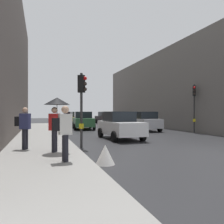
% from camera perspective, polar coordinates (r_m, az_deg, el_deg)
% --- Properties ---
extents(ground_plane, '(120.00, 120.00, 0.00)m').
position_cam_1_polar(ground_plane, '(10.75, 24.05, -9.26)').
color(ground_plane, '#28282B').
extents(sidewalk_kerb, '(3.10, 40.00, 0.16)m').
position_cam_1_polar(sidewalk_kerb, '(14.06, -16.95, -6.74)').
color(sidewalk_kerb, gray).
rests_on(sidewalk_kerb, ground).
extents(building_facade_right, '(12.00, 29.68, 8.35)m').
position_cam_1_polar(building_facade_right, '(30.53, 19.82, 4.60)').
color(building_facade_right, slate).
rests_on(building_facade_right, ground).
extents(traffic_light_near_right, '(0.44, 0.37, 3.61)m').
position_cam_1_polar(traffic_light_near_right, '(11.39, -7.37, 3.83)').
color(traffic_light_near_right, '#2D2D2D').
rests_on(traffic_light_near_right, ground).
extents(traffic_light_mid_street, '(0.37, 0.44, 3.98)m').
position_cam_1_polar(traffic_light_mid_street, '(20.20, 19.41, 2.87)').
color(traffic_light_mid_street, '#2D2D2D').
rests_on(traffic_light_mid_street, ground).
extents(car_silver_hatchback, '(2.10, 4.24, 1.76)m').
position_cam_1_polar(car_silver_hatchback, '(21.58, 7.86, -2.26)').
color(car_silver_hatchback, '#BCBCC1').
rests_on(car_silver_hatchback, ground).
extents(car_dark_suv, '(2.28, 4.33, 1.76)m').
position_cam_1_polar(car_dark_suv, '(34.54, -1.73, -1.41)').
color(car_dark_suv, black).
rests_on(car_dark_suv, ground).
extents(car_yellow_taxi, '(2.11, 4.25, 1.76)m').
position_cam_1_polar(car_yellow_taxi, '(29.28, -8.25, -1.66)').
color(car_yellow_taxi, yellow).
rests_on(car_yellow_taxi, ground).
extents(car_green_estate, '(2.27, 4.33, 1.76)m').
position_cam_1_polar(car_green_estate, '(23.60, -7.07, -2.06)').
color(car_green_estate, '#2D6038').
rests_on(car_green_estate, ground).
extents(car_white_compact, '(2.16, 4.27, 1.76)m').
position_cam_1_polar(car_white_compact, '(14.99, 1.94, -3.26)').
color(car_white_compact, silver).
rests_on(car_white_compact, ground).
extents(car_red_sedan, '(2.25, 4.32, 1.76)m').
position_cam_1_polar(car_red_sedan, '(37.94, -10.22, -1.28)').
color(car_red_sedan, red).
rests_on(car_red_sedan, ground).
extents(pedestrian_with_umbrella, '(1.00, 1.00, 2.14)m').
position_cam_1_polar(pedestrian_with_umbrella, '(9.44, -13.44, 0.66)').
color(pedestrian_with_umbrella, black).
rests_on(pedestrian_with_umbrella, sidewalk_kerb).
extents(pedestrian_with_black_backpack, '(0.63, 0.36, 1.77)m').
position_cam_1_polar(pedestrian_with_black_backpack, '(7.59, -11.69, -4.30)').
color(pedestrian_with_black_backpack, black).
rests_on(pedestrian_with_black_backpack, sidewalk_kerb).
extents(pedestrian_with_grey_backpack, '(0.66, 0.48, 1.77)m').
position_cam_1_polar(pedestrian_with_grey_backpack, '(10.56, -20.66, -3.09)').
color(pedestrian_with_grey_backpack, black).
rests_on(pedestrian_with_grey_backpack, sidewalk_kerb).
extents(warning_sign_triangle, '(0.64, 0.64, 0.65)m').
position_cam_1_polar(warning_sign_triangle, '(7.83, -1.67, -10.35)').
color(warning_sign_triangle, silver).
rests_on(warning_sign_triangle, ground).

